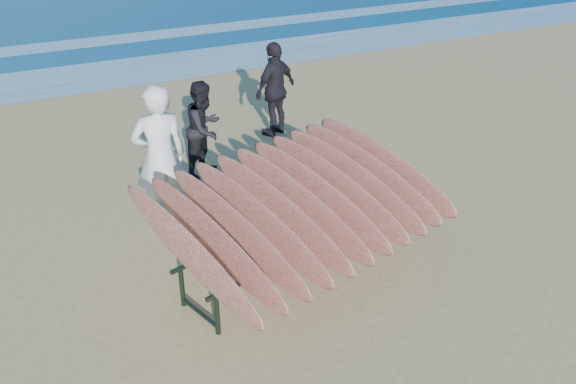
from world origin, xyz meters
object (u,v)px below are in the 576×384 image
object	(u,v)px
surfboard_rack	(299,204)
person_white	(160,157)
person_dark_a	(205,128)
person_dark_b	(275,89)

from	to	relation	value
surfboard_rack	person_white	bearing A→B (deg)	106.10
surfboard_rack	person_white	xyz separation A→B (m)	(-1.09, 1.85, 0.10)
person_dark_a	person_dark_b	distance (m)	2.02
person_white	person_dark_a	xyz separation A→B (m)	(1.09, 1.23, -0.22)
person_white	person_dark_b	world-z (taller)	person_white
person_dark_b	person_dark_a	bearing A→B (deg)	5.18
person_white	person_dark_a	distance (m)	1.66
surfboard_rack	person_dark_a	size ratio (longest dim) A/B	2.40
surfboard_rack	person_white	size ratio (longest dim) A/B	1.86
surfboard_rack	person_dark_b	distance (m)	4.43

